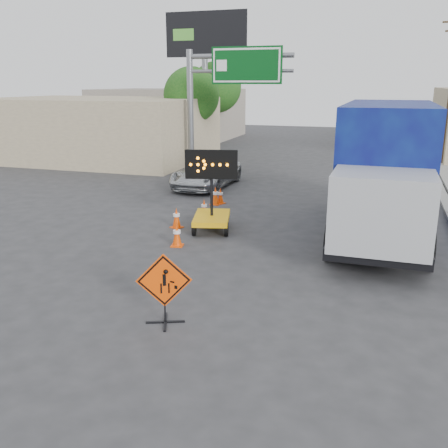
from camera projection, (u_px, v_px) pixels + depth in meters
The scene contains 17 objects.
ground at pixel (167, 304), 11.66m from camera, with size 100.00×100.00×0.00m, color #2D2D30.
curb_right at pixel (441, 192), 23.23m from camera, with size 0.40×60.00×0.12m, color gray.
storefront_left_near at pixel (98, 129), 33.56m from camera, with size 14.00×10.00×4.00m, color tan.
storefront_left_far at pixel (169, 113), 46.61m from camera, with size 12.00×10.00×4.40m, color gray.
highway_gantry at pixel (224, 81), 28.01m from camera, with size 6.18×0.38×6.90m.
billboard at pixel (206, 48), 35.79m from camera, with size 6.10×0.54×9.85m.
tree_left_near at pixel (191, 95), 33.02m from camera, with size 3.71×3.71×6.03m.
tree_left_far at pixel (216, 87), 40.52m from camera, with size 4.10×4.10×6.66m.
construction_sign at pixel (164, 287), 10.54m from camera, with size 1.11×0.80×1.58m.
arrow_board at pixel (212, 212), 17.36m from camera, with size 1.75×2.22×2.82m.
pickup_truck at pixel (206, 173), 24.61m from camera, with size 2.32×5.03×1.40m, color #ADB0B4.
box_truck at pixel (384, 177), 16.54m from camera, with size 2.95×9.13×4.34m.
cone_a at pixel (177, 235), 15.72m from camera, with size 0.45×0.45×0.74m.
cone_b at pixel (177, 218), 17.72m from camera, with size 0.49×0.49×0.74m.
cone_c at pixel (204, 208), 19.19m from camera, with size 0.36×0.36×0.69m.
cone_d at pixel (220, 196), 21.28m from camera, with size 0.46×0.46×0.68m.
cone_e at pixel (215, 196), 21.09m from camera, with size 0.41×0.41×0.78m.
Camera 1 is at (4.57, -9.77, 5.00)m, focal length 40.00 mm.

